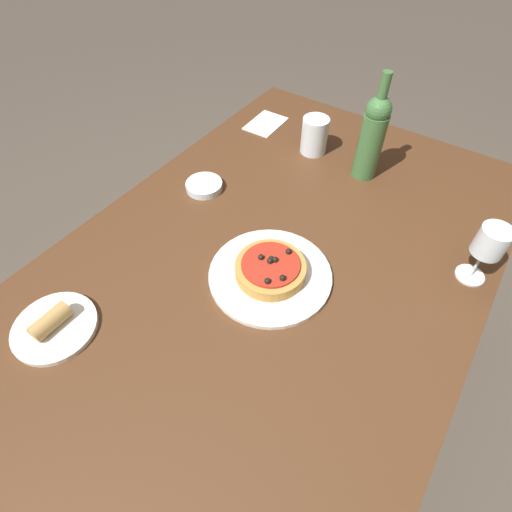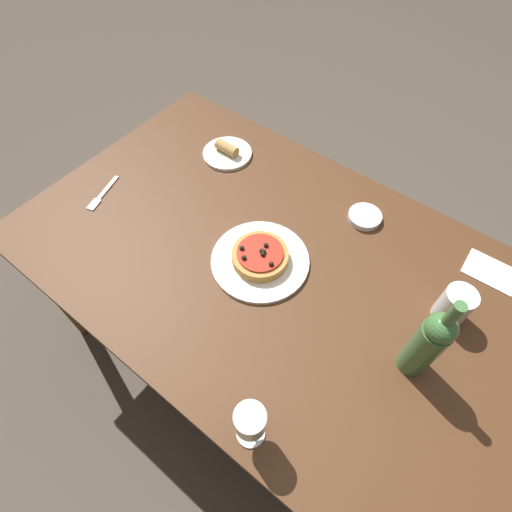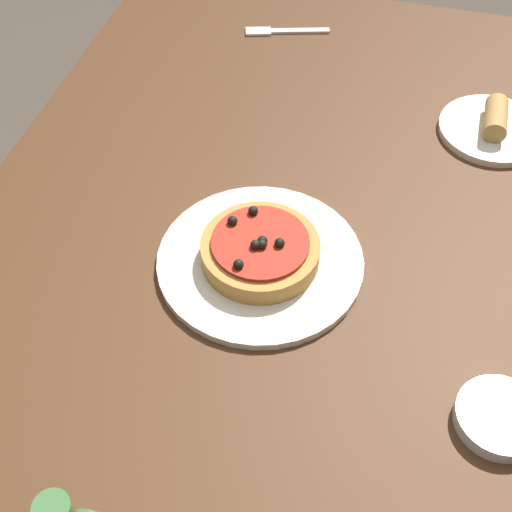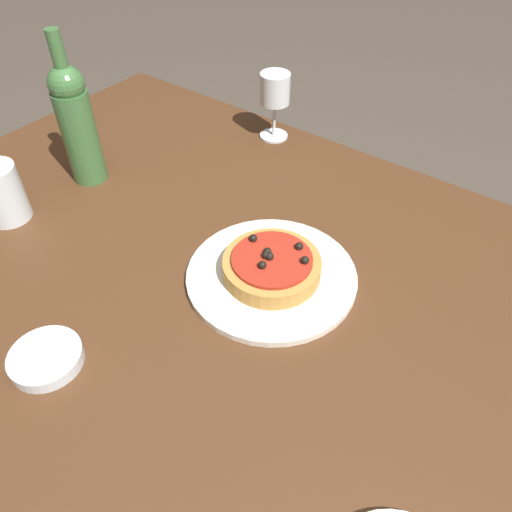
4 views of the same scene
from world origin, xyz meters
The scene contains 8 objects.
ground_plane centered at (0.00, 0.00, 0.00)m, with size 14.00×14.00×0.00m, color #4C4238.
dining_table centered at (0.00, 0.00, 0.64)m, with size 1.55×0.96×0.71m.
dinner_plate centered at (0.02, 0.03, 0.72)m, with size 0.29×0.29×0.01m.
pizza centered at (0.02, 0.03, 0.74)m, with size 0.16×0.16×0.05m.
wine_glass centered at (-0.25, 0.41, 0.82)m, with size 0.07×0.07×0.15m.
wine_bottle centered at (-0.47, 0.04, 0.84)m, with size 0.07×0.07×0.31m.
water_cup centered at (-0.48, -0.14, 0.77)m, with size 0.08×0.08×0.11m.
side_bowl centered at (-0.14, -0.31, 0.72)m, with size 0.11×0.11×0.02m.
Camera 4 is at (0.35, -0.46, 1.32)m, focal length 35.00 mm.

